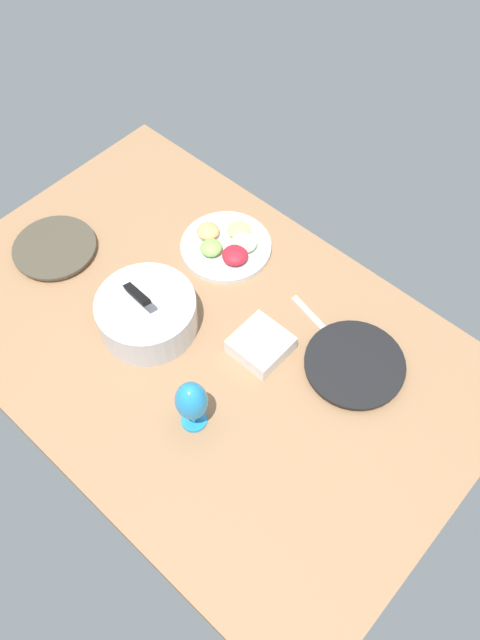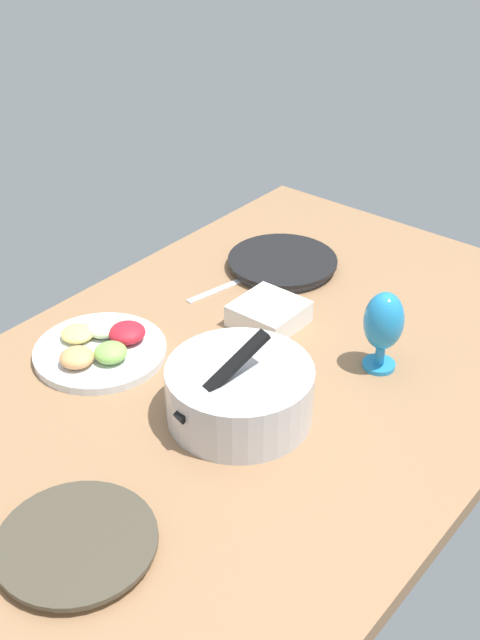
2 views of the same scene
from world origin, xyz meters
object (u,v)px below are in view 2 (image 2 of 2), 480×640
dinner_plate_right (77,544)px  square_bowl_white (269,313)px  mixing_bowl (240,391)px  fruit_platter (101,347)px  hurricane_glass_blue (384,324)px  dinner_plate_left (282,263)px

dinner_plate_right → square_bowl_white: (-71.27, -16.09, 1.70)cm
mixing_bowl → fruit_platter: (2.87, -35.88, -4.10)cm
dinner_plate_right → mixing_bowl: bearing=-178.9°
dinner_plate_right → hurricane_glass_blue: 74.29cm
dinner_plate_left → fruit_platter: bearing=-7.9°
dinner_plate_right → mixing_bowl: (-41.94, -0.84, 4.79)cm
dinner_plate_left → square_bowl_white: bearing=29.7°
mixing_bowl → square_bowl_white: mixing_bowl is taller
hurricane_glass_blue → dinner_plate_left: bearing=-117.5°
square_bowl_white → dinner_plate_left: bearing=-150.3°
dinner_plate_right → hurricane_glass_blue: hurricane_glass_blue is taller
dinner_plate_right → fruit_platter: size_ratio=0.91×
fruit_platter → hurricane_glass_blue: 59.80cm
dinner_plate_left → mixing_bowl: 59.51cm
dinner_plate_left → mixing_bowl: (52.16, 28.27, 4.61)cm
mixing_bowl → fruit_platter: mixing_bowl is taller
mixing_bowl → fruit_platter: 36.22cm
dinner_plate_right → hurricane_glass_blue: (-72.70, 11.93, 9.58)cm
dinner_plate_right → square_bowl_white: bearing=-167.3°
dinner_plate_left → fruit_platter: (55.03, -7.60, 0.50)cm
fruit_platter → dinner_plate_left: bearing=172.1°
square_bowl_white → dinner_plate_right: bearing=12.7°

